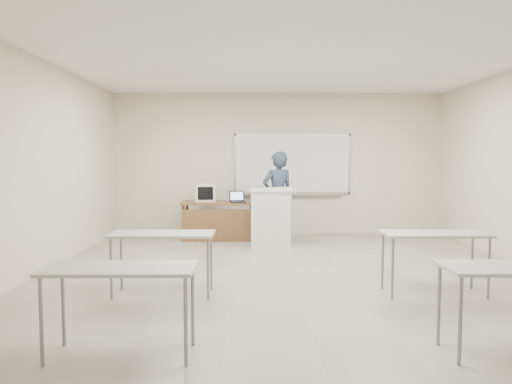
{
  "coord_description": "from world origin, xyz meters",
  "views": [
    {
      "loc": [
        -0.53,
        -5.8,
        1.58
      ],
      "look_at": [
        -0.49,
        2.2,
        1.02
      ],
      "focal_mm": 32.0,
      "sensor_mm": 36.0,
      "label": 1
    }
  ],
  "objects_px": {
    "instructor_desk": "(218,212)",
    "keyboard": "(280,188)",
    "laptop": "(238,200)",
    "presenter": "(278,196)",
    "crt_monitor": "(206,193)",
    "mouse": "(228,201)",
    "whiteboard": "(292,165)",
    "podium": "(272,218)"
  },
  "relations": [
    {
      "from": "whiteboard",
      "to": "laptop",
      "type": "relative_size",
      "value": 8.38
    },
    {
      "from": "laptop",
      "to": "mouse",
      "type": "bearing_deg",
      "value": 126.33
    },
    {
      "from": "instructor_desk",
      "to": "crt_monitor",
      "type": "bearing_deg",
      "value": 144.62
    },
    {
      "from": "mouse",
      "to": "keyboard",
      "type": "xyz_separation_m",
      "value": [
        0.99,
        -0.77,
        0.3
      ]
    },
    {
      "from": "instructor_desk",
      "to": "crt_monitor",
      "type": "xyz_separation_m",
      "value": [
        -0.25,
        0.17,
        0.38
      ]
    },
    {
      "from": "whiteboard",
      "to": "podium",
      "type": "relative_size",
      "value": 2.36
    },
    {
      "from": "instructor_desk",
      "to": "mouse",
      "type": "distance_m",
      "value": 0.34
    },
    {
      "from": "laptop",
      "to": "podium",
      "type": "bearing_deg",
      "value": -58.46
    },
    {
      "from": "crt_monitor",
      "to": "whiteboard",
      "type": "bearing_deg",
      "value": 15.81
    },
    {
      "from": "whiteboard",
      "to": "mouse",
      "type": "xyz_separation_m",
      "value": [
        -1.34,
        -0.62,
        -0.71
      ]
    },
    {
      "from": "crt_monitor",
      "to": "laptop",
      "type": "xyz_separation_m",
      "value": [
        0.65,
        -0.19,
        -0.13
      ]
    },
    {
      "from": "instructor_desk",
      "to": "laptop",
      "type": "height_order",
      "value": "laptop"
    },
    {
      "from": "crt_monitor",
      "to": "presenter",
      "type": "relative_size",
      "value": 0.25
    },
    {
      "from": "whiteboard",
      "to": "instructor_desk",
      "type": "distance_m",
      "value": 1.96
    },
    {
      "from": "whiteboard",
      "to": "keyboard",
      "type": "relative_size",
      "value": 5.19
    },
    {
      "from": "instructor_desk",
      "to": "laptop",
      "type": "bearing_deg",
      "value": -3.17
    },
    {
      "from": "mouse",
      "to": "presenter",
      "type": "xyz_separation_m",
      "value": [
        0.98,
        -0.32,
        0.11
      ]
    },
    {
      "from": "laptop",
      "to": "mouse",
      "type": "distance_m",
      "value": 0.27
    },
    {
      "from": "laptop",
      "to": "keyboard",
      "type": "relative_size",
      "value": 0.62
    },
    {
      "from": "crt_monitor",
      "to": "keyboard",
      "type": "distance_m",
      "value": 1.64
    },
    {
      "from": "whiteboard",
      "to": "keyboard",
      "type": "xyz_separation_m",
      "value": [
        -0.35,
        -1.39,
        -0.42
      ]
    },
    {
      "from": "laptop",
      "to": "mouse",
      "type": "xyz_separation_m",
      "value": [
        -0.2,
        0.18,
        -0.04
      ]
    },
    {
      "from": "laptop",
      "to": "whiteboard",
      "type": "bearing_deg",
      "value": 22.74
    },
    {
      "from": "presenter",
      "to": "mouse",
      "type": "bearing_deg",
      "value": -40.38
    },
    {
      "from": "instructor_desk",
      "to": "mouse",
      "type": "relative_size",
      "value": 16.16
    },
    {
      "from": "mouse",
      "to": "presenter",
      "type": "bearing_deg",
      "value": -36.43
    },
    {
      "from": "podium",
      "to": "laptop",
      "type": "relative_size",
      "value": 3.55
    },
    {
      "from": "keyboard",
      "to": "mouse",
      "type": "bearing_deg",
      "value": 123.38
    },
    {
      "from": "crt_monitor",
      "to": "presenter",
      "type": "height_order",
      "value": "presenter"
    },
    {
      "from": "podium",
      "to": "keyboard",
      "type": "relative_size",
      "value": 2.2
    },
    {
      "from": "podium",
      "to": "keyboard",
      "type": "bearing_deg",
      "value": 33.9
    },
    {
      "from": "whiteboard",
      "to": "mouse",
      "type": "relative_size",
      "value": 27.83
    },
    {
      "from": "whiteboard",
      "to": "mouse",
      "type": "distance_m",
      "value": 1.64
    },
    {
      "from": "keyboard",
      "to": "presenter",
      "type": "height_order",
      "value": "presenter"
    },
    {
      "from": "crt_monitor",
      "to": "laptop",
      "type": "bearing_deg",
      "value": -19.0
    },
    {
      "from": "instructor_desk",
      "to": "keyboard",
      "type": "relative_size",
      "value": 3.02
    },
    {
      "from": "podium",
      "to": "crt_monitor",
      "type": "bearing_deg",
      "value": 152.18
    },
    {
      "from": "laptop",
      "to": "presenter",
      "type": "xyz_separation_m",
      "value": [
        0.78,
        -0.14,
        0.07
      ]
    },
    {
      "from": "podium",
      "to": "presenter",
      "type": "xyz_separation_m",
      "value": [
        0.14,
        0.53,
        0.35
      ]
    },
    {
      "from": "laptop",
      "to": "keyboard",
      "type": "height_order",
      "value": "keyboard"
    },
    {
      "from": "presenter",
      "to": "whiteboard",
      "type": "bearing_deg",
      "value": -133.7
    },
    {
      "from": "presenter",
      "to": "instructor_desk",
      "type": "bearing_deg",
      "value": -29.97
    }
  ]
}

